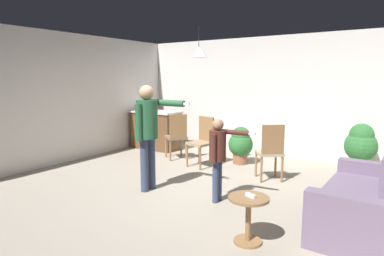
# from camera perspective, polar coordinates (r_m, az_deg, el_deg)

# --- Properties ---
(ground) EXTENTS (7.68, 7.68, 0.00)m
(ground) POSITION_cam_1_polar(r_m,az_deg,el_deg) (5.38, -0.93, -10.66)
(ground) COLOR #9E9384
(wall_back) EXTENTS (6.40, 0.10, 2.70)m
(wall_back) POSITION_cam_1_polar(r_m,az_deg,el_deg) (7.93, 12.40, 5.36)
(wall_back) COLOR silver
(wall_back) RESTS_ON ground
(wall_left) EXTENTS (0.10, 6.40, 2.70)m
(wall_left) POSITION_cam_1_polar(r_m,az_deg,el_deg) (7.40, -21.84, 4.72)
(wall_left) COLOR silver
(wall_left) RESTS_ON ground
(couch_floral) EXTENTS (0.89, 1.82, 1.00)m
(couch_floral) POSITION_cam_1_polar(r_m,az_deg,el_deg) (4.50, 27.75, -11.13)
(couch_floral) COLOR slate
(couch_floral) RESTS_ON ground
(kitchen_counter) EXTENTS (1.26, 0.66, 0.95)m
(kitchen_counter) POSITION_cam_1_polar(r_m,az_deg,el_deg) (8.40, -6.20, -0.30)
(kitchen_counter) COLOR brown
(kitchen_counter) RESTS_ON ground
(side_table_by_couch) EXTENTS (0.44, 0.44, 0.52)m
(side_table_by_couch) POSITION_cam_1_polar(r_m,az_deg,el_deg) (3.74, 9.63, -14.33)
(side_table_by_couch) COLOR olive
(side_table_by_couch) RESTS_ON ground
(person_adult) EXTENTS (0.82, 0.49, 1.66)m
(person_adult) POSITION_cam_1_polar(r_m,az_deg,el_deg) (5.21, -7.57, 0.34)
(person_adult) COLOR #384260
(person_adult) RESTS_ON ground
(person_child) EXTENTS (0.61, 0.40, 1.21)m
(person_child) POSITION_cam_1_polar(r_m,az_deg,el_deg) (4.75, 4.54, -3.89)
(person_child) COLOR #384260
(person_child) RESTS_ON ground
(dining_chair_by_counter) EXTENTS (0.49, 0.49, 1.00)m
(dining_chair_by_counter) POSITION_cam_1_polar(r_m,az_deg,el_deg) (6.68, 1.79, -1.98)
(dining_chair_by_counter) COLOR olive
(dining_chair_by_counter) RESTS_ON ground
(dining_chair_near_wall) EXTENTS (0.59, 0.59, 1.00)m
(dining_chair_near_wall) POSITION_cam_1_polar(r_m,az_deg,el_deg) (7.24, -2.62, -1.16)
(dining_chair_near_wall) COLOR olive
(dining_chair_near_wall) RESTS_ON ground
(dining_chair_centre_back) EXTENTS (0.59, 0.59, 1.00)m
(dining_chair_centre_back) POSITION_cam_1_polar(r_m,az_deg,el_deg) (5.89, 13.32, -3.68)
(dining_chair_centre_back) COLOR olive
(dining_chair_centre_back) RESTS_ON ground
(potted_plant_corner) EXTENTS (0.60, 0.60, 0.92)m
(potted_plant_corner) POSITION_cam_1_polar(r_m,az_deg,el_deg) (7.12, 26.97, -2.60)
(potted_plant_corner) COLOR #B7B2AD
(potted_plant_corner) RESTS_ON ground
(potted_plant_by_wall) EXTENTS (0.51, 0.51, 0.78)m
(potted_plant_by_wall) POSITION_cam_1_polar(r_m,az_deg,el_deg) (6.95, 8.32, -2.64)
(potted_plant_by_wall) COLOR brown
(potted_plant_by_wall) RESTS_ON ground
(spare_remote_on_table) EXTENTS (0.13, 0.08, 0.04)m
(spare_remote_on_table) POSITION_cam_1_polar(r_m,az_deg,el_deg) (3.66, 10.05, -11.31)
(spare_remote_on_table) COLOR white
(spare_remote_on_table) RESTS_ON side_table_by_couch
(ceiling_light_pendant) EXTENTS (0.32, 0.32, 0.55)m
(ceiling_light_pendant) POSITION_cam_1_polar(r_m,az_deg,el_deg) (6.36, 1.18, 12.91)
(ceiling_light_pendant) COLOR silver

